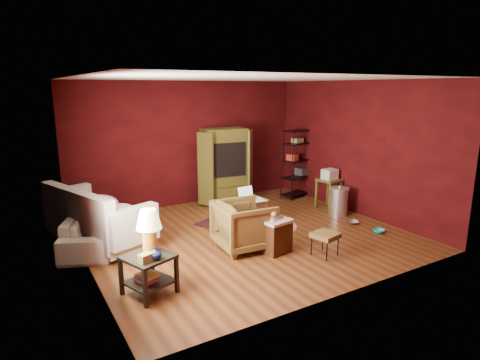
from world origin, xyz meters
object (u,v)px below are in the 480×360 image
Objects in this scene: sofa at (95,222)px; laptop_desk at (250,203)px; tv_armoire at (225,164)px; wire_shelving at (297,161)px; hamper at (274,235)px; armchair at (244,223)px; side_table at (149,244)px.

sofa reaches higher than laptop_desk.
sofa is at bearing -154.05° from tv_armoire.
tv_armoire reaches higher than wire_shelving.
hamper is at bearing -148.53° from wire_shelving.
wire_shelving is at bearing 25.72° from laptop_desk.
hamper is 0.86× the size of laptop_desk.
armchair is at bearing 132.58° from hamper.
sofa is at bearing 142.46° from hamper.
laptop_desk reaches higher than hamper.
side_table is 1.47× the size of laptop_desk.
tv_armoire is (0.39, 1.72, 0.44)m from laptop_desk.
tv_armoire reaches higher than laptop_desk.
tv_armoire is (0.71, 3.01, 0.61)m from hamper.
wire_shelving reaches higher than sofa.
side_table is at bearing -125.31° from tv_armoire.
hamper is 3.58m from wire_shelving.
side_table is 2.22m from hamper.
wire_shelving is (4.64, 2.76, 0.24)m from side_table.
armchair is at bearing -130.98° from laptop_desk.
tv_armoire is 1.81m from wire_shelving.
wire_shelving is (4.91, 0.64, 0.52)m from sofa.
hamper is 1.34m from laptop_desk.
sofa is 2.15m from side_table.
sofa reaches higher than hamper.
tv_armoire is at bearing -47.30° from sofa.
sofa is 4.98m from wire_shelving.
wire_shelving is at bearing -59.40° from sofa.
sofa is 1.78× the size of side_table.
hamper is (2.45, -1.88, -0.09)m from sofa.
laptop_desk is at bearing -32.33° from armchair.
tv_armoire is 1.05× the size of wire_shelving.
side_table is (0.27, -2.12, 0.28)m from sofa.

